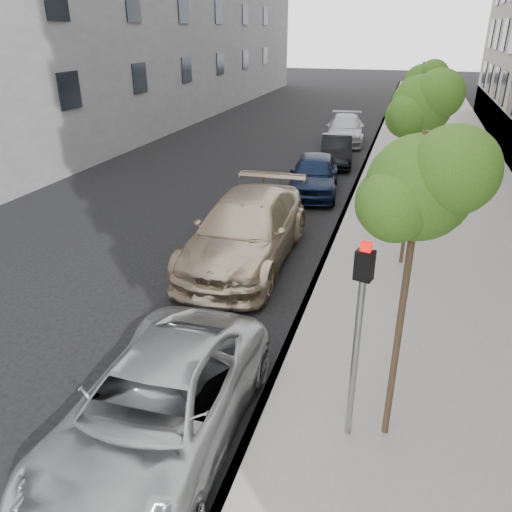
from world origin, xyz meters
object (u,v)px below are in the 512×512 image
at_px(sedan_rear, 345,129).
at_px(minivan, 157,409).
at_px(sedan_blue, 314,174).
at_px(sedan_black, 336,150).
at_px(tree_near, 421,188).
at_px(tree_mid, 423,106).
at_px(tree_far, 422,83).
at_px(suv, 246,230).
at_px(signal_pole, 359,322).

bearing_deg(sedan_rear, minivan, -95.21).
xyz_separation_m(sedan_blue, sedan_black, (0.12, 4.81, -0.10)).
height_order(tree_near, minivan, tree_near).
bearing_deg(tree_mid, tree_far, 90.00).
distance_m(tree_mid, sedan_rear, 16.61).
distance_m(suv, sedan_rear, 16.63).
xyz_separation_m(tree_mid, sedan_rear, (-3.71, 15.81, -3.50)).
distance_m(tree_near, sedan_blue, 13.31).
bearing_deg(minivan, sedan_rear, 89.54).
height_order(tree_near, suv, tree_near).
xyz_separation_m(tree_far, sedan_black, (-3.43, 4.20, -3.47)).
bearing_deg(tree_near, minivan, -160.79).
bearing_deg(minivan, sedan_blue, 89.56).
bearing_deg(sedan_rear, sedan_black, -93.04).
bearing_deg(sedan_black, sedan_rear, 84.48).
xyz_separation_m(tree_mid, tree_far, (-0.00, 6.50, -0.10)).
bearing_deg(tree_far, suv, -119.62).
relative_size(signal_pole, suv, 0.52).
bearing_deg(signal_pole, tree_far, 101.68).
bearing_deg(sedan_rear, suv, -97.66).
height_order(signal_pole, minivan, signal_pole).
xyz_separation_m(tree_mid, sedan_black, (-3.43, 10.70, -3.57)).
xyz_separation_m(tree_near, tree_far, (-0.00, 13.00, 0.04)).
bearing_deg(sedan_rear, sedan_blue, -95.24).
bearing_deg(tree_mid, sedan_blue, 121.13).
bearing_deg(tree_mid, sedan_rear, 103.20).
bearing_deg(tree_mid, minivan, -113.55).
bearing_deg(minivan, tree_near, 17.84).
xyz_separation_m(signal_pole, sedan_blue, (-2.98, 12.57, -1.39)).
relative_size(tree_mid, sedan_rear, 0.99).
distance_m(suv, sedan_blue, 6.73).
bearing_deg(sedan_black, tree_mid, -80.80).
xyz_separation_m(minivan, sedan_rear, (-0.37, 23.47, 0.01)).
xyz_separation_m(tree_far, minivan, (-3.34, -14.16, -3.41)).
relative_size(tree_mid, suv, 0.80).
xyz_separation_m(minivan, sedan_black, (-0.10, 18.37, -0.06)).
relative_size(minivan, sedan_blue, 1.17).
height_order(tree_mid, minivan, tree_mid).
distance_m(tree_mid, signal_pole, 7.02).
relative_size(tree_far, sedan_blue, 1.08).
height_order(minivan, sedan_rear, sedan_rear).
relative_size(tree_mid, tree_far, 1.03).
bearing_deg(suv, sedan_rear, 87.41).
distance_m(tree_near, signal_pole, 2.03).
xyz_separation_m(tree_near, tree_mid, (0.00, 6.50, 0.14)).
bearing_deg(suv, minivan, -84.25).
relative_size(tree_near, tree_mid, 0.97).
relative_size(tree_far, minivan, 0.93).
xyz_separation_m(tree_far, suv, (-4.16, -7.31, -3.24)).
height_order(tree_far, signal_pole, tree_far).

